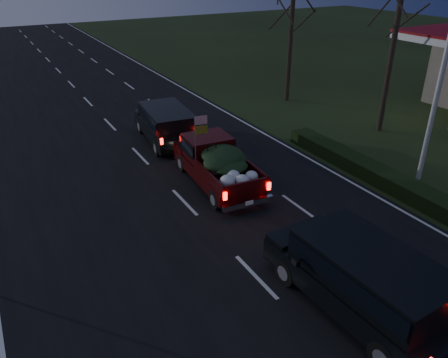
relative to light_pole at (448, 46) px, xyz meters
name	(u,v)px	position (x,y,z in m)	size (l,w,h in m)	color
ground	(256,277)	(-9.50, -2.00, -5.48)	(120.00, 120.00, 0.00)	black
road_asphalt	(256,277)	(-9.50, -2.00, -5.47)	(14.00, 120.00, 0.02)	black
hedge_row	(372,172)	(-1.70, 1.00, -5.18)	(1.00, 10.00, 0.60)	black
light_pole	(448,46)	(0.00, 0.00, 0.00)	(0.50, 0.90, 9.16)	silver
bare_tree_mid	(400,5)	(3.00, 5.00, 0.87)	(3.60, 3.60, 8.50)	black
bare_tree_far	(292,16)	(2.00, 12.00, -0.25)	(3.60, 3.60, 7.00)	black
pickup_truck	(216,161)	(-7.65, 3.83, -4.48)	(2.31, 5.24, 2.68)	#390708
lead_suv	(167,122)	(-7.66, 9.05, -4.40)	(2.57, 5.17, 1.43)	black
rear_suv	(367,276)	(-7.83, -4.50, -4.31)	(2.64, 5.46, 1.55)	black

